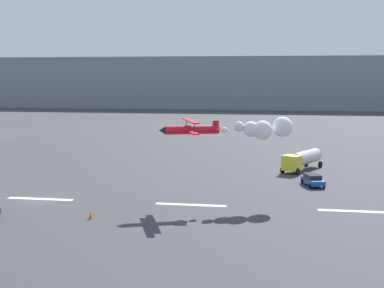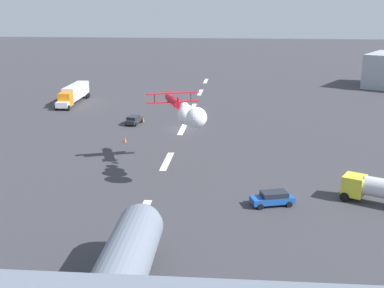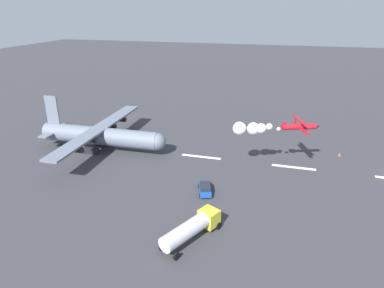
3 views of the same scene
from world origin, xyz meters
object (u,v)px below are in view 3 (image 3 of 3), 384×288
stunt_biplane_red (260,128)px  fuel_tanker_truck (192,228)px  airport_staff_sedan (205,188)px  cargo_transport_plane (104,136)px  traffic_cone_far (340,154)px

stunt_biplane_red → fuel_tanker_truck: (6.23, 21.95, -6.62)m
stunt_biplane_red → fuel_tanker_truck: stunt_biplane_red is taller
airport_staff_sedan → cargo_transport_plane: bearing=-25.2°
airport_staff_sedan → stunt_biplane_red: bearing=-126.3°
traffic_cone_far → airport_staff_sedan: bearing=43.0°
stunt_biplane_red → fuel_tanker_truck: size_ratio=1.57×
cargo_transport_plane → airport_staff_sedan: bearing=154.8°
cargo_transport_plane → airport_staff_sedan: cargo_transport_plane is taller
stunt_biplane_red → airport_staff_sedan: (7.35, 10.00, -7.55)m
cargo_transport_plane → traffic_cone_far: 48.11m
cargo_transport_plane → fuel_tanker_truck: size_ratio=3.53×
stunt_biplane_red → traffic_cone_far: bearing=-143.9°
cargo_transport_plane → fuel_tanker_truck: (-25.28, 23.33, -1.50)m
cargo_transport_plane → traffic_cone_far: bearing=-168.1°
cargo_transport_plane → fuel_tanker_truck: bearing=137.3°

